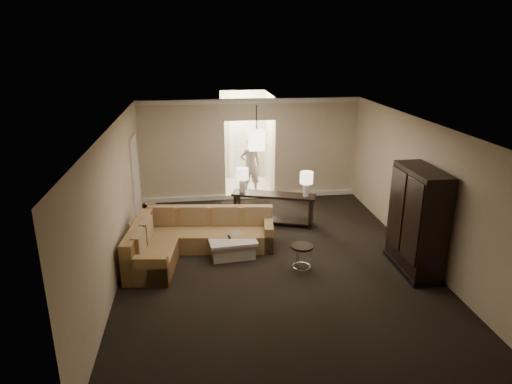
{
  "coord_description": "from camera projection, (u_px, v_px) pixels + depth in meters",
  "views": [
    {
      "loc": [
        -1.44,
        -8.2,
        4.31
      ],
      "look_at": [
        -0.21,
        1.2,
        1.11
      ],
      "focal_mm": 32.0,
      "sensor_mm": 36.0,
      "label": 1
    }
  ],
  "objects": [
    {
      "name": "foyer",
      "position": [
        245.0,
        143.0,
        13.86
      ],
      "size": [
        1.44,
        2.02,
        2.8
      ],
      "color": "silver",
      "rests_on": "ground"
    },
    {
      "name": "console_table",
      "position": [
        273.0,
        206.0,
        11.03
      ],
      "size": [
        2.04,
        1.09,
        0.77
      ],
      "rotation": [
        0.0,
        0.0,
        -0.33
      ],
      "color": "black",
      "rests_on": "ground"
    },
    {
      "name": "ceiling",
      "position": [
        276.0,
        125.0,
        8.37
      ],
      "size": [
        6.0,
        8.0,
        0.02
      ],
      "primitive_type": "cube",
      "color": "silver",
      "rests_on": "wall_back"
    },
    {
      "name": "table_lamp_right",
      "position": [
        306.0,
        180.0,
        10.66
      ],
      "size": [
        0.31,
        0.31,
        0.59
      ],
      "color": "silver",
      "rests_on": "console_table"
    },
    {
      "name": "wall_right",
      "position": [
        421.0,
        191.0,
        9.18
      ],
      "size": [
        0.04,
        8.0,
        2.8
      ],
      "primitive_type": "cube",
      "color": "beige",
      "rests_on": "ground"
    },
    {
      "name": "wall_left",
      "position": [
        115.0,
        204.0,
        8.44
      ],
      "size": [
        0.04,
        8.0,
        2.8
      ],
      "primitive_type": "cube",
      "color": "beige",
      "rests_on": "ground"
    },
    {
      "name": "pendant_light",
      "position": [
        256.0,
        140.0,
        11.17
      ],
      "size": [
        0.38,
        0.38,
        1.09
      ],
      "color": "black",
      "rests_on": "ceiling"
    },
    {
      "name": "wall_front",
      "position": [
        335.0,
        315.0,
        5.06
      ],
      "size": [
        6.0,
        0.04,
        2.8
      ],
      "primitive_type": "cube",
      "color": "beige",
      "rests_on": "ground"
    },
    {
      "name": "table_lamp_left",
      "position": [
        242.0,
        176.0,
        10.96
      ],
      "size": [
        0.31,
        0.31,
        0.59
      ],
      "color": "silver",
      "rests_on": "console_table"
    },
    {
      "name": "wall_back",
      "position": [
        250.0,
        150.0,
        12.57
      ],
      "size": [
        6.0,
        0.04,
        2.8
      ],
      "primitive_type": "cube",
      "color": "beige",
      "rests_on": "ground"
    },
    {
      "name": "drink_table",
      "position": [
        302.0,
        253.0,
        8.79
      ],
      "size": [
        0.43,
        0.43,
        0.54
      ],
      "rotation": [
        0.0,
        0.0,
        -0.1
      ],
      "color": "black",
      "rests_on": "ground"
    },
    {
      "name": "crown_molding",
      "position": [
        250.0,
        101.0,
        12.1
      ],
      "size": [
        6.0,
        0.1,
        0.12
      ],
      "primitive_type": "cube",
      "color": "silver",
      "rests_on": "wall_back"
    },
    {
      "name": "coffee_table",
      "position": [
        231.0,
        244.0,
        9.59
      ],
      "size": [
        1.05,
        1.05,
        0.4
      ],
      "rotation": [
        0.0,
        0.0,
        0.1
      ],
      "color": "beige",
      "rests_on": "ground"
    },
    {
      "name": "ground",
      "position": [
        274.0,
        262.0,
        9.26
      ],
      "size": [
        8.0,
        8.0,
        0.0
      ],
      "primitive_type": "plane",
      "color": "black",
      "rests_on": "ground"
    },
    {
      "name": "baseboard",
      "position": [
        251.0,
        196.0,
        12.95
      ],
      "size": [
        6.0,
        0.1,
        0.12
      ],
      "primitive_type": "cube",
      "color": "silver",
      "rests_on": "ground"
    },
    {
      "name": "side_door",
      "position": [
        136.0,
        178.0,
        11.19
      ],
      "size": [
        0.05,
        0.9,
        2.1
      ],
      "primitive_type": "cube",
      "color": "white",
      "rests_on": "ground"
    },
    {
      "name": "sectional_sofa",
      "position": [
        190.0,
        238.0,
        9.54
      ],
      "size": [
        3.06,
        2.34,
        0.84
      ],
      "rotation": [
        0.0,
        0.0,
        -0.12
      ],
      "color": "brown",
      "rests_on": "ground"
    },
    {
      "name": "armoire",
      "position": [
        417.0,
        223.0,
        8.66
      ],
      "size": [
        0.61,
        1.43,
        2.05
      ],
      "color": "black",
      "rests_on": "ground"
    },
    {
      "name": "person",
      "position": [
        250.0,
        162.0,
        13.16
      ],
      "size": [
        0.7,
        0.51,
        1.83
      ],
      "primitive_type": "imported",
      "rotation": [
        0.0,
        0.0,
        3.24
      ],
      "color": "beige",
      "rests_on": "ground"
    }
  ]
}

